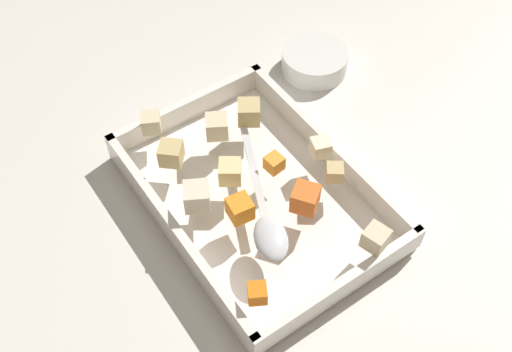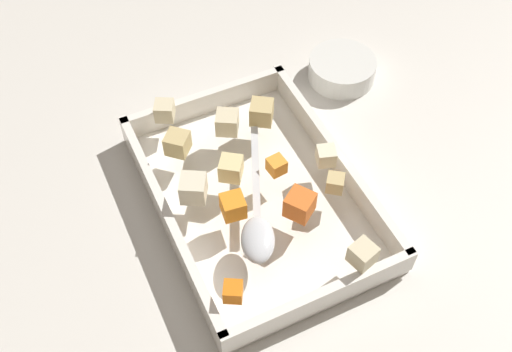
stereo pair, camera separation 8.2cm
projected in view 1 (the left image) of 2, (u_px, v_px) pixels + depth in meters
ground_plane at (245, 207)px, 0.87m from camera, size 4.00×4.00×0.00m
baking_dish at (256, 197)px, 0.86m from camera, size 0.38×0.27×0.05m
carrot_chunk_near_left at (257, 293)px, 0.71m from camera, size 0.03×0.03×0.02m
carrot_chunk_corner_sw at (273, 162)px, 0.83m from camera, size 0.02×0.02×0.02m
carrot_chunk_rim_edge at (240, 209)px, 0.78m from camera, size 0.03×0.03×0.03m
carrot_chunk_heap_side at (305, 198)px, 0.79m from camera, size 0.05×0.05×0.03m
potato_chunk_far_left at (376, 238)px, 0.76m from camera, size 0.04×0.04×0.03m
potato_chunk_corner_nw at (320, 147)px, 0.85m from camera, size 0.03×0.03×0.02m
potato_chunk_corner_se at (217, 126)px, 0.87m from camera, size 0.04×0.04×0.03m
potato_chunk_center at (335, 173)px, 0.82m from camera, size 0.03×0.03×0.02m
potato_chunk_mid_left at (230, 172)px, 0.82m from camera, size 0.04×0.04×0.03m
potato_chunk_near_spoon at (249, 112)px, 0.88m from camera, size 0.04×0.04×0.03m
potato_chunk_mid_right at (151, 122)px, 0.87m from camera, size 0.04×0.04×0.03m
potato_chunk_corner_ne at (171, 153)px, 0.84m from camera, size 0.04×0.04×0.03m
parsnip_chunk_under_handle at (197, 196)px, 0.79m from camera, size 0.05×0.05×0.03m
serving_spoon at (269, 230)px, 0.77m from camera, size 0.22×0.12×0.02m
small_prep_bowl at (315, 61)px, 1.02m from camera, size 0.11×0.11×0.04m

